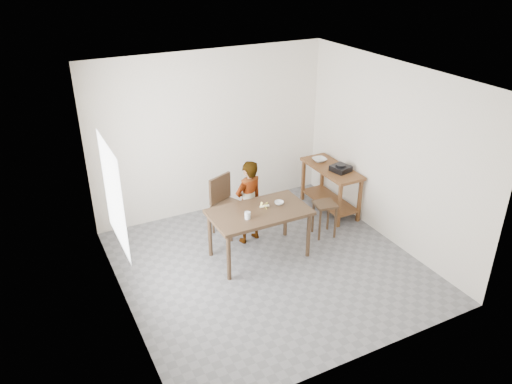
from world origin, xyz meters
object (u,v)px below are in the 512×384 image
dining_table (259,234)px  stool (324,219)px  dining_chair (230,206)px  child (249,202)px  prep_counter (330,189)px

dining_table → stool: dining_table is taller
dining_chair → stool: (1.27, -0.74, -0.18)m
stool → dining_table: bearing=-177.0°
child → stool: 1.24m
dining_table → prep_counter: prep_counter is taller
prep_counter → dining_chair: dining_chair is taller
dining_table → stool: bearing=3.0°
dining_chair → stool: 1.48m
dining_table → dining_chair: 0.81m
dining_chair → stool: size_ratio=1.65×
dining_table → prep_counter: bearing=22.1°
stool → prep_counter: bearing=49.3°
prep_counter → child: size_ratio=0.91×
prep_counter → dining_chair: size_ratio=1.30×
child → dining_chair: (-0.16, 0.34, -0.20)m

